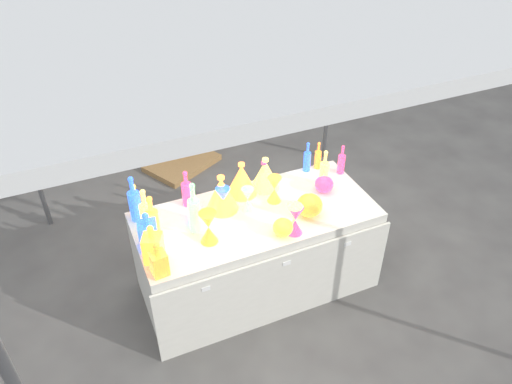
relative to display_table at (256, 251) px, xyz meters
name	(u,v)px	position (x,y,z in m)	size (l,w,h in m)	color
ground	(256,283)	(0.00, 0.01, -0.37)	(80.00, 80.00, 0.00)	#63605B
display_table	(256,251)	(0.00, 0.00, 0.00)	(1.84, 0.83, 0.75)	silver
cardboard_box_closed	(173,133)	(-0.02, 2.38, -0.18)	(0.55, 0.40, 0.40)	#9E7647
cardboard_box_flat	(182,163)	(-0.05, 1.97, -0.34)	(0.74, 0.53, 0.06)	#9E7647
bottle_0	(136,199)	(-0.80, 0.36, 0.51)	(0.07, 0.07, 0.27)	red
bottle_1	(134,198)	(-0.82, 0.30, 0.56)	(0.09, 0.09, 0.37)	#1B9454
bottle_3	(186,188)	(-0.43, 0.32, 0.53)	(0.08, 0.08, 0.30)	#1E3CB3
bottle_4	(146,211)	(-0.78, 0.13, 0.56)	(0.09, 0.09, 0.37)	#158480
bottle_5	(194,207)	(-0.47, 0.01, 0.58)	(0.09, 0.09, 0.41)	#C527B2
bottle_6	(152,217)	(-0.75, 0.07, 0.55)	(0.09, 0.09, 0.35)	red
bottle_7	(193,205)	(-0.45, 0.11, 0.53)	(0.07, 0.07, 0.30)	#1B9454
decanter_0	(153,243)	(-0.81, -0.17, 0.52)	(0.12, 0.12, 0.29)	red
decanter_1	(158,259)	(-0.81, -0.30, 0.51)	(0.10, 0.10, 0.26)	yellow
decanter_2	(148,231)	(-0.81, -0.03, 0.52)	(0.13, 0.13, 0.30)	#1B9454
hourglass_0	(208,227)	(-0.42, -0.14, 0.50)	(0.12, 0.12, 0.25)	yellow
hourglass_1	(295,220)	(0.17, -0.29, 0.49)	(0.11, 0.11, 0.23)	#1E3CB3
hourglass_2	(294,219)	(0.16, -0.28, 0.49)	(0.12, 0.12, 0.23)	#158480
hourglass_3	(248,199)	(-0.04, 0.08, 0.47)	(0.10, 0.10, 0.19)	#C527B2
hourglass_4	(274,189)	(0.19, 0.10, 0.48)	(0.11, 0.11, 0.22)	red
hourglass_5	(223,201)	(-0.22, 0.12, 0.48)	(0.11, 0.11, 0.22)	#1B9454
globe_0	(283,228)	(0.08, -0.28, 0.43)	(0.15, 0.15, 0.12)	red
globe_2	(309,206)	(0.36, -0.16, 0.45)	(0.19, 0.19, 0.15)	yellow
globe_3	(324,185)	(0.60, 0.05, 0.43)	(0.15, 0.15, 0.12)	#1E3CB3
lampshade_0	(242,178)	(0.00, 0.29, 0.51)	(0.24, 0.24, 0.28)	#FFFD35
lampshade_1	(222,193)	(-0.21, 0.17, 0.52)	(0.25, 0.25, 0.29)	#FFFD35
lampshade_2	(264,175)	(0.19, 0.29, 0.50)	(0.20, 0.20, 0.24)	#1E3CB3
lampshade_3	(265,173)	(0.20, 0.29, 0.51)	(0.23, 0.23, 0.27)	#158480
bottle_8	(307,157)	(0.62, 0.37, 0.51)	(0.06, 0.06, 0.27)	#1B9454
bottle_9	(318,155)	(0.72, 0.37, 0.50)	(0.06, 0.06, 0.25)	yellow
bottle_10	(342,159)	(0.86, 0.22, 0.51)	(0.06, 0.06, 0.26)	#1E3CB3
bottle_11	(324,168)	(0.64, 0.13, 0.54)	(0.07, 0.07, 0.32)	#158480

